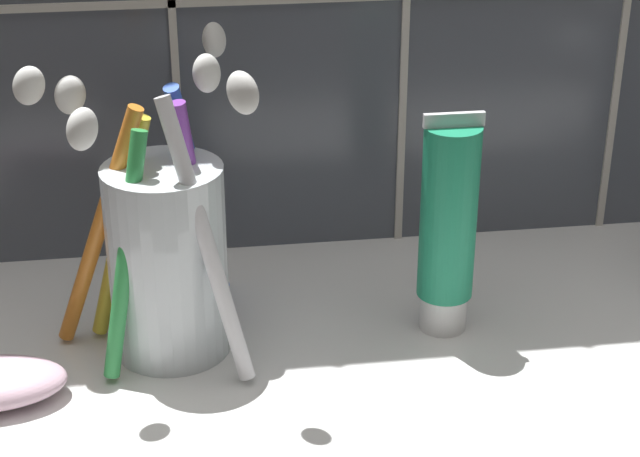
# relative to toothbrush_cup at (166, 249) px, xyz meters

# --- Properties ---
(sink_counter) EXTENTS (0.60, 0.31, 0.02)m
(sink_counter) POSITION_rel_toothbrush_cup_xyz_m (0.15, -0.03, -0.07)
(sink_counter) COLOR white
(sink_counter) RESTS_ON ground
(toothbrush_cup) EXTENTS (0.13, 0.14, 0.18)m
(toothbrush_cup) POSITION_rel_toothbrush_cup_xyz_m (0.00, 0.00, 0.00)
(toothbrush_cup) COLOR silver
(toothbrush_cup) RESTS_ON sink_counter
(toothpaste_tube) EXTENTS (0.03, 0.03, 0.14)m
(toothpaste_tube) POSITION_rel_toothbrush_cup_xyz_m (0.16, -0.00, 0.00)
(toothpaste_tube) COLOR white
(toothpaste_tube) RESTS_ON sink_counter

